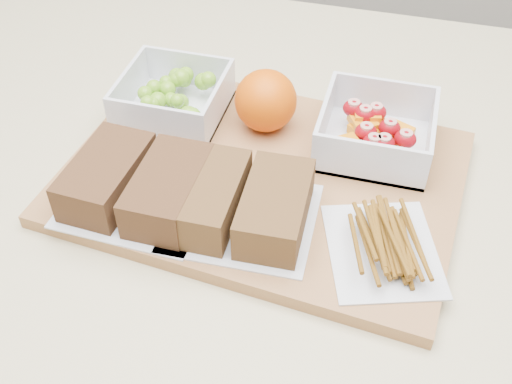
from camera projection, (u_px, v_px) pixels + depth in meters
cutting_board at (262, 177)px, 0.70m from camera, size 0.45×0.34×0.02m
grape_container at (175, 98)px, 0.76m from camera, size 0.12×0.12×0.05m
fruit_container at (375, 133)px, 0.72m from camera, size 0.12×0.12×0.05m
orange at (266, 101)px, 0.73m from camera, size 0.07×0.07×0.07m
sandwich_bag_left at (137, 184)px, 0.65m from camera, size 0.15×0.14×0.05m
sandwich_bag_center at (241, 203)px, 0.63m from camera, size 0.15×0.14×0.04m
pretzel_bag at (384, 241)px, 0.61m from camera, size 0.14×0.15×0.03m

